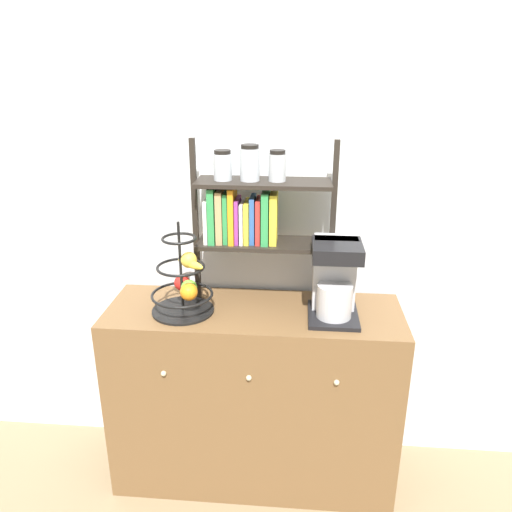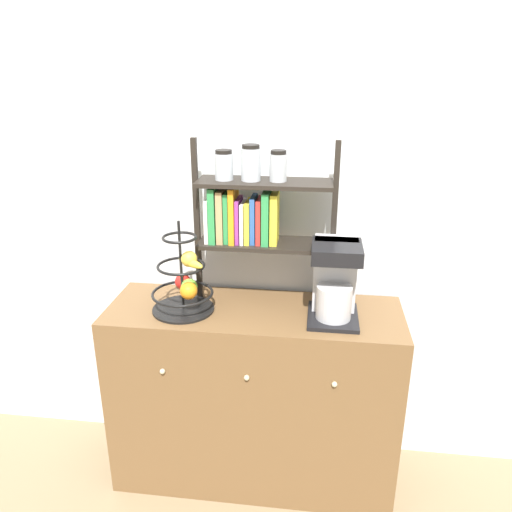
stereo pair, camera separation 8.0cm
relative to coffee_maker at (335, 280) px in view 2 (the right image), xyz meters
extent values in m
plane|color=#847051|center=(-0.35, -0.21, -1.09)|extent=(12.00, 12.00, 0.00)
cube|color=silver|center=(-0.35, 0.28, 0.21)|extent=(7.00, 0.05, 2.60)
cube|color=brown|center=(-0.35, 0.01, -0.63)|extent=(1.33, 0.45, 0.91)
sphere|color=#B2AD8C|center=(-0.71, -0.22, -0.37)|extent=(0.02, 0.02, 0.02)
sphere|color=#B2AD8C|center=(-0.35, -0.22, -0.37)|extent=(0.02, 0.02, 0.02)
sphere|color=#B2AD8C|center=(0.02, -0.22, -0.37)|extent=(0.02, 0.02, 0.02)
cube|color=black|center=(0.00, -0.02, -0.16)|extent=(0.22, 0.26, 0.02)
cube|color=#B7B7BC|center=(0.00, 0.05, 0.01)|extent=(0.18, 0.10, 0.33)
cylinder|color=#B7B7BC|center=(0.00, -0.05, -0.08)|extent=(0.15, 0.15, 0.14)
cube|color=black|center=(0.00, -0.04, 0.14)|extent=(0.20, 0.21, 0.06)
cylinder|color=black|center=(-0.66, -0.03, -0.17)|extent=(0.28, 0.28, 0.01)
cylinder|color=black|center=(-0.66, -0.03, 0.04)|extent=(0.01, 0.01, 0.41)
torus|color=black|center=(-0.66, -0.03, -0.09)|extent=(0.27, 0.27, 0.01)
torus|color=black|center=(-0.66, -0.03, 0.04)|extent=(0.21, 0.21, 0.01)
torus|color=black|center=(-0.66, -0.03, 0.17)|extent=(0.15, 0.15, 0.01)
sphere|color=red|center=(-0.67, 0.01, -0.05)|extent=(0.07, 0.07, 0.07)
sphere|color=#6BAD33|center=(-0.63, -0.04, -0.05)|extent=(0.07, 0.07, 0.07)
sphere|color=orange|center=(-0.62, -0.08, -0.05)|extent=(0.08, 0.08, 0.08)
ellipsoid|color=yellow|center=(-0.62, -0.04, 0.06)|extent=(0.14, 0.12, 0.04)
sphere|color=gold|center=(-0.62, -0.03, 0.08)|extent=(0.07, 0.07, 0.07)
cube|color=black|center=(-0.62, 0.11, 0.20)|extent=(0.02, 0.02, 0.74)
cube|color=black|center=(-0.01, 0.11, 0.20)|extent=(0.02, 0.02, 0.74)
cube|color=black|center=(-0.32, 0.11, 0.11)|extent=(0.58, 0.20, 0.02)
cube|color=black|center=(-0.32, 0.11, 0.38)|extent=(0.58, 0.20, 0.02)
cube|color=white|center=(-0.56, 0.11, 0.21)|extent=(0.02, 0.14, 0.19)
cube|color=#2D8C47|center=(-0.54, 0.11, 0.24)|extent=(0.03, 0.16, 0.25)
cube|color=tan|center=(-0.51, 0.11, 0.24)|extent=(0.03, 0.15, 0.23)
cube|color=#2D8C47|center=(-0.48, 0.11, 0.23)|extent=(0.02, 0.13, 0.22)
cube|color=orange|center=(-0.45, 0.11, 0.24)|extent=(0.02, 0.15, 0.25)
cube|color=#8C338C|center=(-0.43, 0.11, 0.22)|extent=(0.02, 0.14, 0.19)
cube|color=white|center=(-0.41, 0.11, 0.21)|extent=(0.02, 0.14, 0.18)
cube|color=yellow|center=(-0.39, 0.11, 0.21)|extent=(0.02, 0.14, 0.18)
cube|color=#2D599E|center=(-0.36, 0.11, 0.22)|extent=(0.02, 0.12, 0.21)
cube|color=red|center=(-0.34, 0.11, 0.22)|extent=(0.02, 0.13, 0.20)
cube|color=#2D8C47|center=(-0.31, 0.11, 0.24)|extent=(0.03, 0.15, 0.23)
cube|color=yellow|center=(-0.27, 0.11, 0.23)|extent=(0.03, 0.13, 0.22)
cylinder|color=silver|center=(-0.49, 0.11, 0.45)|extent=(0.08, 0.08, 0.11)
cylinder|color=black|center=(-0.49, 0.11, 0.51)|extent=(0.07, 0.07, 0.02)
cylinder|color=silver|center=(-0.37, 0.11, 0.46)|extent=(0.08, 0.08, 0.14)
cylinder|color=black|center=(-0.37, 0.11, 0.54)|extent=(0.08, 0.08, 0.02)
cylinder|color=#ADB2B7|center=(-0.26, 0.11, 0.45)|extent=(0.07, 0.07, 0.11)
cylinder|color=black|center=(-0.26, 0.11, 0.52)|extent=(0.07, 0.07, 0.02)
camera|label=1|loc=(-0.16, -1.98, 0.85)|focal=35.00mm
camera|label=2|loc=(-0.08, -1.97, 0.85)|focal=35.00mm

